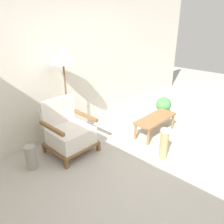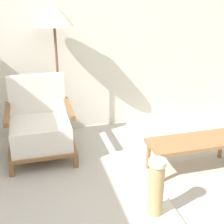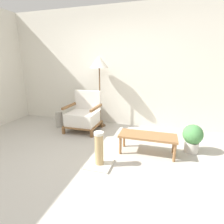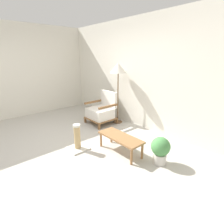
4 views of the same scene
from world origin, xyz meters
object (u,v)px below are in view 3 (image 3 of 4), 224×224
object	(u,v)px
scratching_post	(99,154)
armchair	(84,115)
floor_lamp	(99,65)
potted_plant	(192,137)
coffee_table	(148,137)
vase	(59,119)

from	to	relation	value
scratching_post	armchair	bearing A→B (deg)	123.52
floor_lamp	scratching_post	distance (m)	2.12
scratching_post	potted_plant	bearing A→B (deg)	31.21
coffee_table	vase	world-z (taller)	vase
armchair	coffee_table	xyz separation A→B (m)	(1.47, -0.69, -0.05)
coffee_table	scratching_post	bearing A→B (deg)	-138.68
vase	scratching_post	world-z (taller)	scratching_post
armchair	potted_plant	distance (m)	2.23
armchair	floor_lamp	bearing A→B (deg)	54.95
vase	scratching_post	bearing A→B (deg)	-40.89
coffee_table	potted_plant	distance (m)	0.76
vase	potted_plant	size ratio (longest dim) A/B	0.76
coffee_table	scratching_post	distance (m)	0.86
coffee_table	vase	bearing A→B (deg)	161.10
coffee_table	vase	size ratio (longest dim) A/B	2.52
armchair	vase	bearing A→B (deg)	176.75
floor_lamp	coffee_table	world-z (taller)	floor_lamp
armchair	coffee_table	size ratio (longest dim) A/B	0.93
armchair	vase	xyz separation A→B (m)	(-0.66, 0.04, -0.16)
coffee_table	potted_plant	bearing A→B (deg)	19.88
coffee_table	potted_plant	world-z (taller)	potted_plant
floor_lamp	vase	bearing A→B (deg)	-160.35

